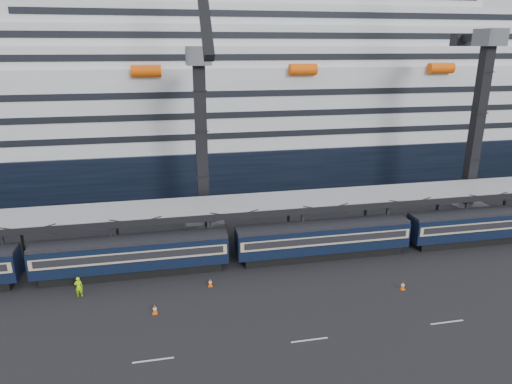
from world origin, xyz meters
TOP-DOWN VIEW (x-y plane):
  - ground at (0.00, 0.00)m, footprint 260.00×260.00m
  - train at (-4.65, 10.00)m, footprint 133.05×3.00m
  - canopy at (0.00, 14.00)m, footprint 130.00×6.25m
  - cruise_ship at (-1.08, 45.99)m, footprint 214.09×28.84m
  - crane_dark_near at (-20.00, 18.59)m, footprint 4.50×17.75m
  - crane_dark_mid at (15.00, 17.59)m, footprint 4.50×18.24m
  - worker at (-32.70, 6.57)m, footprint 0.74×0.51m
  - traffic_cone_b at (-25.90, 2.25)m, footprint 0.44×0.44m
  - traffic_cone_c at (-20.72, 5.99)m, footprint 0.41×0.41m
  - traffic_cone_d at (-2.93, 1.73)m, footprint 0.43×0.43m

SIDE VIEW (x-z plane):
  - ground at x=0.00m, z-range 0.00..0.00m
  - traffic_cone_c at x=-20.72m, z-range -0.01..0.81m
  - traffic_cone_d at x=-2.93m, z-range -0.01..0.85m
  - traffic_cone_b at x=-25.90m, z-range -0.01..0.87m
  - worker at x=-32.70m, z-range 0.00..1.96m
  - train at x=-4.65m, z-range 0.18..4.23m
  - canopy at x=0.00m, z-range 2.49..8.01m
  - crane_dark_near at x=-20.00m, z-range -5.61..29.47m
  - cruise_ship at x=-1.08m, z-range -4.66..29.34m
  - crane_dark_mid at x=15.00m, z-range -6.46..33.18m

